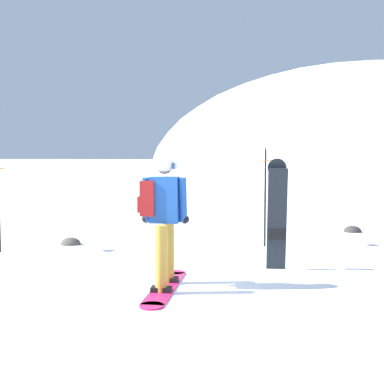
{
  "coord_description": "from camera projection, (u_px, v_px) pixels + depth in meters",
  "views": [
    {
      "loc": [
        0.83,
        -6.21,
        1.71
      ],
      "look_at": [
        -0.04,
        2.9,
        1.0
      ],
      "focal_mm": 46.17,
      "sensor_mm": 36.0,
      "label": 1
    }
  ],
  "objects": [
    {
      "name": "ridge_peak_main",
      "position": [
        361.0,
        178.0,
        35.03
      ],
      "size": [
        30.08,
        27.07,
        15.76
      ],
      "color": "white",
      "rests_on": "ground"
    },
    {
      "name": "spare_snowboard",
      "position": [
        277.0,
        214.0,
        7.19
      ],
      "size": [
        0.28,
        0.27,
        1.64
      ],
      "color": "black",
      "rests_on": "ground"
    },
    {
      "name": "piste_marker_near",
      "position": [
        265.0,
        189.0,
        9.06
      ],
      "size": [
        0.2,
        0.2,
        1.85
      ],
      "color": "black",
      "rests_on": "ground"
    },
    {
      "name": "rock_mid",
      "position": [
        71.0,
        245.0,
        9.31
      ],
      "size": [
        0.39,
        0.33,
        0.27
      ],
      "color": "#4C4742",
      "rests_on": "ground"
    },
    {
      "name": "snowboarder_main",
      "position": [
        162.0,
        217.0,
        6.21
      ],
      "size": [
        0.64,
        1.84,
        1.71
      ],
      "color": "#D11E5B",
      "rests_on": "ground"
    },
    {
      "name": "rock_dark",
      "position": [
        353.0,
        232.0,
        10.81
      ],
      "size": [
        0.39,
        0.33,
        0.27
      ],
      "color": "#383333",
      "rests_on": "ground"
    },
    {
      "name": "ground_plane",
      "position": [
        174.0,
        286.0,
        6.37
      ],
      "size": [
        300.0,
        300.0,
        0.0
      ],
      "primitive_type": "plane",
      "color": "white"
    }
  ]
}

